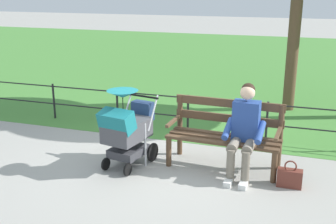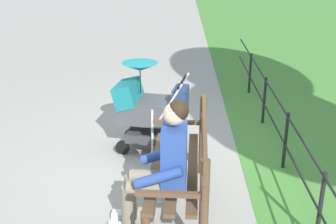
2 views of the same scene
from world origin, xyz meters
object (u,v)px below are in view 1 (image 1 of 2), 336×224
object	(u,v)px
stroller	(127,127)
person_on_bench	(244,128)
park_bench	(225,131)
handbag	(290,178)

from	to	relation	value
stroller	person_on_bench	bearing A→B (deg)	-171.42
park_bench	handbag	xyz separation A→B (m)	(-0.94, 0.41, -0.40)
park_bench	stroller	distance (m)	1.42
park_bench	person_on_bench	size ratio (longest dim) A/B	1.27
park_bench	person_on_bench	world-z (taller)	person_on_bench
park_bench	person_on_bench	distance (m)	0.40
park_bench	person_on_bench	xyz separation A→B (m)	(-0.30, 0.22, 0.15)
stroller	handbag	size ratio (longest dim) A/B	3.11
person_on_bench	handbag	world-z (taller)	person_on_bench
handbag	person_on_bench	bearing A→B (deg)	-16.38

